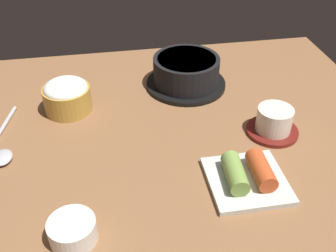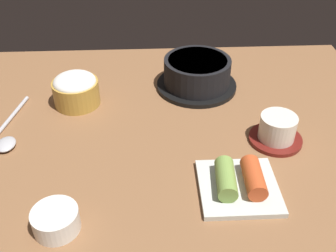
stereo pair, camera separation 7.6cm
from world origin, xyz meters
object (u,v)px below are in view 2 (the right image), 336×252
Objects in this scene: stone_pot at (197,74)px; rice_bowl at (76,89)px; tea_cup_with_saucer at (277,130)px; kimchi_plate at (239,183)px; spoon at (7,135)px; side_bowl_near at (56,220)px.

rice_bowl is at bearing -168.25° from stone_pot.
rice_bowl is at bearing 159.18° from tea_cup_with_saucer.
tea_cup_with_saucer is 0.78× the size of kimchi_plate.
stone_pot is 1.41× the size of kimchi_plate.
stone_pot is 1.86× the size of rice_bowl.
kimchi_plate is at bearing -42.54° from rice_bowl.
tea_cup_with_saucer is 52.30cm from spoon.
tea_cup_with_saucer is 43.11cm from side_bowl_near.
rice_bowl is (-26.88, -5.59, 0.08)cm from stone_pot.
spoon is (-42.49, 16.08, -0.94)cm from kimchi_plate.
stone_pot reaches higher than kimchi_plate.
tea_cup_with_saucer is at bearing -20.82° from rice_bowl.
side_bowl_near is (-25.40, -40.14, -1.69)cm from stone_pot.
stone_pot and rice_bowl have the same top height.
stone_pot is 33.69cm from kimchi_plate.
stone_pot is 1.81× the size of tea_cup_with_saucer.
stone_pot is 0.96× the size of spoon.
spoon is at bearing 120.89° from side_bowl_near.
rice_bowl is at bearing 44.13° from spoon.
tea_cup_with_saucer reaches higher than kimchi_plate.
rice_bowl is 0.97× the size of tea_cup_with_saucer.
stone_pot is at bearing 57.68° from side_bowl_near.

